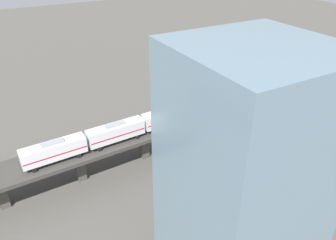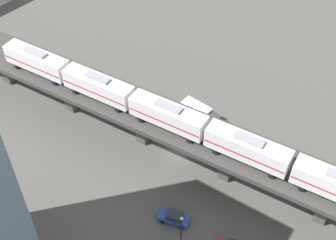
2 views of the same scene
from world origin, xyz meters
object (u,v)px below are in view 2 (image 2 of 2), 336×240
subway_train (168,115)px  street_lamp (181,230)px  delivery_truck (200,114)px  street_car_blue (174,217)px

subway_train → street_lamp: size_ratio=9.00×
street_lamp → subway_train: bearing=39.9°
subway_train → delivery_truck: bearing=0.8°
street_car_blue → delivery_truck: bearing=20.7°
street_lamp → delivery_truck: bearing=24.8°
street_car_blue → delivery_truck: size_ratio=0.64×
subway_train → delivery_truck: size_ratio=8.42×
street_car_blue → street_lamp: 5.15m
delivery_truck → street_lamp: size_ratio=1.07×
street_car_blue → street_lamp: bearing=-134.0°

